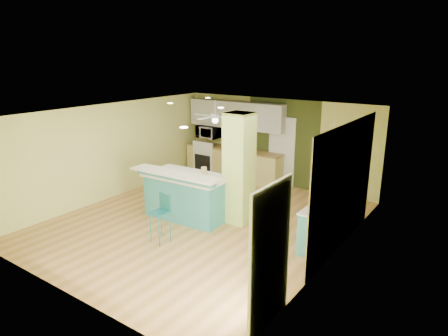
{
  "coord_description": "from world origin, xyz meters",
  "views": [
    {
      "loc": [
        5.25,
        -6.65,
        3.69
      ],
      "look_at": [
        0.31,
        0.4,
        1.24
      ],
      "focal_mm": 32.0,
      "sensor_mm": 36.0,
      "label": 1
    }
  ],
  "objects_px": {
    "bar_stool": "(162,210)",
    "side_counter": "(323,226)",
    "fruit_bowl": "(248,150)",
    "canister": "(204,171)",
    "peninsula": "(187,195)"
  },
  "relations": [
    {
      "from": "bar_stool",
      "to": "fruit_bowl",
      "type": "bearing_deg",
      "value": 106.01
    },
    {
      "from": "peninsula",
      "to": "bar_stool",
      "type": "distance_m",
      "value": 1.3
    },
    {
      "from": "canister",
      "to": "fruit_bowl",
      "type": "bearing_deg",
      "value": 101.12
    },
    {
      "from": "fruit_bowl",
      "to": "bar_stool",
      "type": "bearing_deg",
      "value": -81.42
    },
    {
      "from": "peninsula",
      "to": "canister",
      "type": "height_order",
      "value": "canister"
    },
    {
      "from": "bar_stool",
      "to": "side_counter",
      "type": "distance_m",
      "value": 3.22
    },
    {
      "from": "peninsula",
      "to": "canister",
      "type": "distance_m",
      "value": 0.7
    },
    {
      "from": "bar_stool",
      "to": "side_counter",
      "type": "xyz_separation_m",
      "value": [
        2.76,
        1.65,
        -0.24
      ]
    },
    {
      "from": "peninsula",
      "to": "fruit_bowl",
      "type": "height_order",
      "value": "peninsula"
    },
    {
      "from": "side_counter",
      "to": "fruit_bowl",
      "type": "relative_size",
      "value": 4.89
    },
    {
      "from": "side_counter",
      "to": "fruit_bowl",
      "type": "height_order",
      "value": "fruit_bowl"
    },
    {
      "from": "fruit_bowl",
      "to": "side_counter",
      "type": "bearing_deg",
      "value": -38.33
    },
    {
      "from": "peninsula",
      "to": "fruit_bowl",
      "type": "bearing_deg",
      "value": 92.51
    },
    {
      "from": "bar_stool",
      "to": "fruit_bowl",
      "type": "relative_size",
      "value": 3.69
    },
    {
      "from": "canister",
      "to": "side_counter",
      "type": "bearing_deg",
      "value": 2.65
    }
  ]
}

